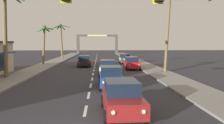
{
  "coord_description": "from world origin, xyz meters",
  "views": [
    {
      "loc": [
        0.75,
        -8.21,
        3.52
      ],
      "look_at": [
        1.63,
        8.0,
        2.2
      ],
      "focal_mm": 36.93,
      "sensor_mm": 36.0,
      "label": 1
    }
  ],
  "objects": [
    {
      "name": "sedan_parked_nearest_kerb",
      "position": [
        5.11,
        22.84,
        0.85
      ],
      "size": [
        1.99,
        4.47,
        1.68
      ],
      "color": "red",
      "rests_on": "ground"
    },
    {
      "name": "palm_right_second",
      "position": [
        8.92,
        18.78,
        7.17
      ],
      "size": [
        3.96,
        3.92,
        10.1
      ],
      "color": "brown",
      "rests_on": "ground"
    },
    {
      "name": "sedan_lead_at_stop_bar",
      "position": [
        1.84,
        2.97,
        0.85
      ],
      "size": [
        2.07,
        4.5,
        1.68
      ],
      "color": "maroon",
      "rests_on": "ground"
    },
    {
      "name": "sedan_oncoming_far",
      "position": [
        -1.6,
        26.74,
        0.85
      ],
      "size": [
        2.1,
        4.51,
        1.68
      ],
      "color": "black",
      "rests_on": "ground"
    },
    {
      "name": "palm_left_second",
      "position": [
        -8.5,
        15.11,
        6.0
      ],
      "size": [
        4.21,
        4.26,
        8.92
      ],
      "color": "brown",
      "rests_on": "ground"
    },
    {
      "name": "traffic_signal_mast",
      "position": [
        3.13,
        0.55,
        4.95
      ],
      "size": [
        10.64,
        0.41,
        6.95
      ],
      "color": "#2D2D33",
      "rests_on": "ground"
    },
    {
      "name": "sedan_parked_mid_kerb",
      "position": [
        5.18,
        31.56,
        0.85
      ],
      "size": [
        1.98,
        4.46,
        1.68
      ],
      "color": "silver",
      "rests_on": "ground"
    },
    {
      "name": "lane_markings",
      "position": [
        0.4,
        20.62,
        0.0
      ],
      "size": [
        4.28,
        88.58,
        0.01
      ],
      "color": "silver",
      "rests_on": "ground"
    },
    {
      "name": "sedan_fifth_in_queue",
      "position": [
        1.66,
        17.2,
        0.85
      ],
      "size": [
        2.04,
        4.49,
        1.68
      ],
      "color": "silver",
      "rests_on": "ground"
    },
    {
      "name": "sidewalk_right",
      "position": [
        7.8,
        20.0,
        0.07
      ],
      "size": [
        3.2,
        110.0,
        0.14
      ],
      "primitive_type": "cube",
      "color": "gray",
      "rests_on": "ground"
    },
    {
      "name": "sedan_third_in_queue",
      "position": [
        1.65,
        10.08,
        0.85
      ],
      "size": [
        1.95,
        4.45,
        1.68
      ],
      "color": "navy",
      "rests_on": "ground"
    },
    {
      "name": "palm_left_third",
      "position": [
        -8.22,
        29.89,
        4.75
      ],
      "size": [
        3.06,
        3.02,
        6.43
      ],
      "color": "brown",
      "rests_on": "ground"
    },
    {
      "name": "palm_left_farthest",
      "position": [
        -7.94,
        44.74,
        5.3
      ],
      "size": [
        4.25,
        3.79,
        7.94
      ],
      "color": "brown",
      "rests_on": "ground"
    },
    {
      "name": "town_gateway_arch",
      "position": [
        0.0,
        72.42,
        4.25
      ],
      "size": [
        14.32,
        0.9,
        6.58
      ],
      "color": "#423D38",
      "rests_on": "ground"
    },
    {
      "name": "sidewalk_left",
      "position": [
        -7.8,
        20.0,
        0.07
      ],
      "size": [
        3.2,
        110.0,
        0.14
      ],
      "primitive_type": "cube",
      "color": "gray",
      "rests_on": "ground"
    }
  ]
}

